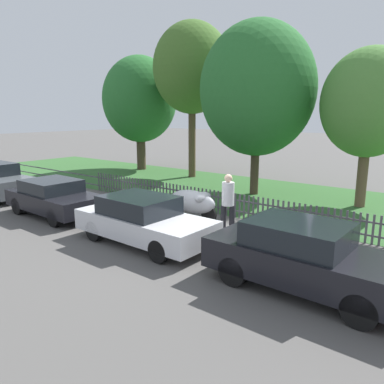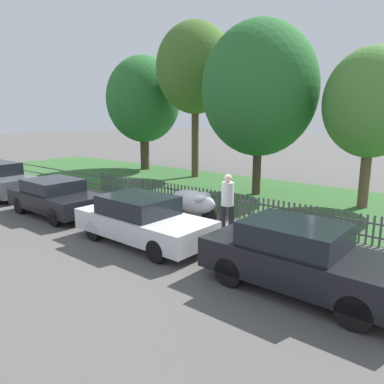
# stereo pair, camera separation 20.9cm
# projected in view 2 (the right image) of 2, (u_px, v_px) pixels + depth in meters

# --- Properties ---
(ground_plane) EXTENTS (120.00, 120.00, 0.00)m
(ground_plane) POSITION_uv_depth(u_px,v_px,m) (177.00, 233.00, 11.26)
(ground_plane) COLOR #565451
(kerb_stone) EXTENTS (39.78, 0.20, 0.12)m
(kerb_stone) POSITION_uv_depth(u_px,v_px,m) (179.00, 230.00, 11.33)
(kerb_stone) COLOR gray
(kerb_stone) RESTS_ON ground
(grass_strip) EXTENTS (39.78, 7.61, 0.01)m
(grass_strip) POSITION_uv_depth(u_px,v_px,m) (275.00, 197.00, 16.07)
(grass_strip) COLOR #33602D
(grass_strip) RESTS_ON ground
(park_fence) EXTENTS (39.78, 0.05, 0.86)m
(park_fence) POSITION_uv_depth(u_px,v_px,m) (225.00, 204.00, 13.11)
(park_fence) COLOR #4C4C51
(park_fence) RESTS_ON ground
(parked_car_black_saloon) EXTENTS (3.84, 1.81, 1.26)m
(parked_car_black_saloon) POSITION_uv_depth(u_px,v_px,m) (56.00, 197.00, 13.19)
(parked_car_black_saloon) COLOR black
(parked_car_black_saloon) RESTS_ON ground
(parked_car_navy_estate) EXTENTS (4.10, 1.74, 1.31)m
(parked_car_navy_estate) POSITION_uv_depth(u_px,v_px,m) (142.00, 220.00, 10.31)
(parked_car_navy_estate) COLOR silver
(parked_car_navy_estate) RESTS_ON ground
(parked_car_red_compact) EXTENTS (4.08, 1.73, 1.41)m
(parked_car_red_compact) POSITION_uv_depth(u_px,v_px,m) (300.00, 257.00, 7.47)
(parked_car_red_compact) COLOR black
(parked_car_red_compact) RESTS_ON ground
(covered_motorcycle) EXTENTS (1.97, 0.72, 1.00)m
(covered_motorcycle) POSITION_uv_depth(u_px,v_px,m) (194.00, 202.00, 12.61)
(covered_motorcycle) COLOR black
(covered_motorcycle) RESTS_ON ground
(tree_nearest_kerb) EXTENTS (4.57, 4.57, 7.00)m
(tree_nearest_kerb) POSITION_uv_depth(u_px,v_px,m) (143.00, 100.00, 23.18)
(tree_nearest_kerb) COLOR #473828
(tree_nearest_kerb) RESTS_ON ground
(tree_behind_motorcycle) EXTENTS (4.20, 4.20, 8.32)m
(tree_behind_motorcycle) POSITION_uv_depth(u_px,v_px,m) (195.00, 69.00, 20.00)
(tree_behind_motorcycle) COLOR brown
(tree_behind_motorcycle) RESTS_ON ground
(tree_mid_park) EXTENTS (4.88, 4.88, 7.33)m
(tree_mid_park) POSITION_uv_depth(u_px,v_px,m) (260.00, 89.00, 15.72)
(tree_mid_park) COLOR #473828
(tree_mid_park) RESTS_ON ground
(tree_far_left) EXTENTS (3.47, 3.47, 5.90)m
(tree_far_left) POSITION_uv_depth(u_px,v_px,m) (372.00, 103.00, 13.54)
(tree_far_left) COLOR brown
(tree_far_left) RESTS_ON ground
(pedestrian_near_fence) EXTENTS (0.50, 0.50, 1.80)m
(pedestrian_near_fence) POSITION_uv_depth(u_px,v_px,m) (227.00, 201.00, 10.99)
(pedestrian_near_fence) COLOR black
(pedestrian_near_fence) RESTS_ON ground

